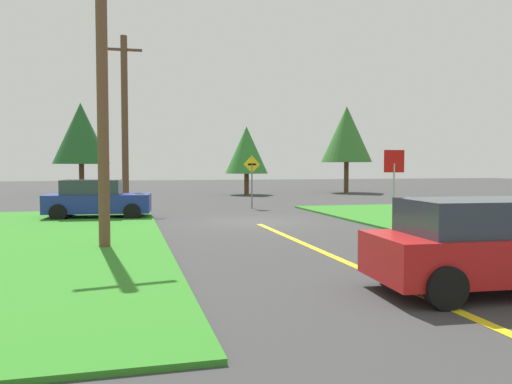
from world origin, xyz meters
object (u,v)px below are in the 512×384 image
Objects in this scene: utility_pole_near at (103,99)px; direction_sign at (252,176)px; parked_car_near_building at (97,199)px; stop_sign at (394,171)px; pine_tree_center at (247,150)px; utility_pole_mid at (125,121)px; oak_tree_left at (347,134)px; car_behind_on_main_road at (491,246)px; oak_tree_right at (81,134)px.

utility_pole_near reaches higher than direction_sign.
parked_car_near_building is 0.57× the size of utility_pole_near.
utility_pole_near reaches higher than stop_sign.
parked_car_near_building is 18.92m from pine_tree_center.
utility_pole_mid reaches higher than parked_car_near_building.
parked_car_near_building is 0.62× the size of oak_tree_left.
stop_sign is 13.94m from utility_pole_mid.
stop_sign is at bearing -87.82° from pine_tree_center.
utility_pole_near is 12.92m from utility_pole_mid.
utility_pole_near is (-6.71, 6.40, 3.13)m from car_behind_on_main_road.
car_behind_on_main_road is 20.60m from utility_pole_mid.
oak_tree_right is at bearing 109.73° from car_behind_on_main_road.
pine_tree_center is at bearing 77.98° from direction_sign.
utility_pole_mid reaches higher than utility_pole_near.
oak_tree_right is (-13.00, 23.68, 2.66)m from stop_sign.
car_behind_on_main_road is 0.86× the size of pine_tree_center.
utility_pole_near is 2.80× the size of direction_sign.
pine_tree_center is at bearing -173.88° from oak_tree_left.
car_behind_on_main_road is 33.55m from oak_tree_left.
oak_tree_right is (-3.25, 14.03, 0.18)m from utility_pole_mid.
utility_pole_mid reaches higher than oak_tree_left.
direction_sign is at bearing -102.02° from pine_tree_center.
pine_tree_center is at bearing 50.93° from utility_pole_mid.
parked_car_near_building and car_behind_on_main_road have the same top height.
oak_tree_left is at bearing 34.17° from utility_pole_mid.
direction_sign is 0.52× the size of pine_tree_center.
direction_sign is (0.18, 18.07, 0.89)m from car_behind_on_main_road.
oak_tree_left is (18.18, 24.87, 0.85)m from utility_pole_near.
direction_sign is at bearing -69.55° from stop_sign.
parked_car_near_building is 19.27m from oak_tree_right.
utility_pole_near reaches higher than parked_car_near_building.
oak_tree_right is at bearing -62.79° from stop_sign.
car_behind_on_main_road is at bearing -74.22° from oak_tree_right.
parked_car_near_building is 0.84× the size of pine_tree_center.
direction_sign is at bearing 93.38° from car_behind_on_main_road.
stop_sign is 27.15m from oak_tree_right.
oak_tree_left is at bearing 49.48° from direction_sign.
direction_sign is 12.67m from pine_tree_center.
stop_sign is at bearing -61.23° from oak_tree_right.
stop_sign reaches higher than parked_car_near_building.
pine_tree_center is at bearing 68.35° from utility_pole_near.
stop_sign is 23.18m from oak_tree_left.
stop_sign is at bearing 17.55° from utility_pole_near.
direction_sign is at bearing -57.83° from oak_tree_right.
utility_pole_mid is at bearing 87.60° from utility_pole_near.
oak_tree_right is at bearing 95.75° from utility_pole_near.
car_behind_on_main_road is at bearing -95.26° from pine_tree_center.
stop_sign is 10.97m from utility_pole_near.
oak_tree_right is at bearing 103.05° from utility_pole_mid.
oak_tree_left is (7.88, 21.62, 2.79)m from stop_sign.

